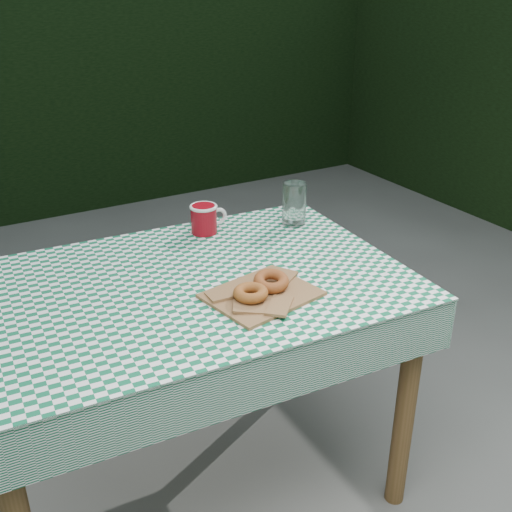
# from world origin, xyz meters

# --- Properties ---
(table) EXTENTS (1.25, 0.87, 0.75)m
(table) POSITION_xyz_m (0.16, 0.17, 0.38)
(table) COLOR brown
(table) RESTS_ON ground
(tablecloth) EXTENTS (1.27, 0.89, 0.01)m
(tablecloth) POSITION_xyz_m (0.16, 0.17, 0.75)
(tablecloth) COLOR #0E5C39
(tablecloth) RESTS_ON table
(paper_bag) EXTENTS (0.31, 0.27, 0.01)m
(paper_bag) POSITION_xyz_m (0.30, -0.01, 0.76)
(paper_bag) COLOR #986642
(paper_bag) RESTS_ON tablecloth
(bagel_front) EXTENTS (0.12, 0.12, 0.03)m
(bagel_front) POSITION_xyz_m (0.26, -0.02, 0.79)
(bagel_front) COLOR #9C5B20
(bagel_front) RESTS_ON paper_bag
(bagel_back) EXTENTS (0.12, 0.12, 0.03)m
(bagel_back) POSITION_xyz_m (0.34, 0.01, 0.79)
(bagel_back) COLOR brown
(bagel_back) RESTS_ON paper_bag
(coffee_mug) EXTENTS (0.17, 0.17, 0.10)m
(coffee_mug) POSITION_xyz_m (0.36, 0.47, 0.80)
(coffee_mug) COLOR maroon
(coffee_mug) RESTS_ON tablecloth
(drinking_glass) EXTENTS (0.10, 0.10, 0.15)m
(drinking_glass) POSITION_xyz_m (0.66, 0.38, 0.83)
(drinking_glass) COLOR white
(drinking_glass) RESTS_ON tablecloth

